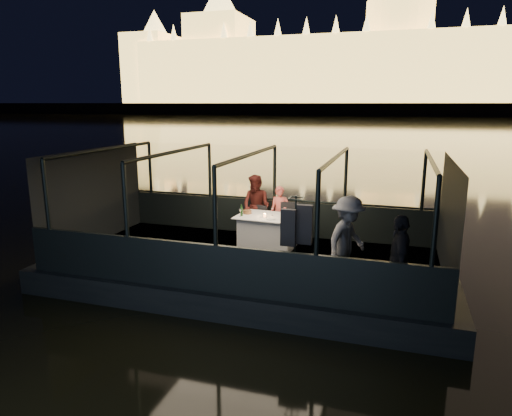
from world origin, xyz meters
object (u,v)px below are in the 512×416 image
(passenger_stripe, at_px, (348,241))
(wine_bottle, at_px, (241,210))
(person_woman_coral, at_px, (280,210))
(chair_port_left, at_px, (259,223))
(dining_table_central, at_px, (268,231))
(coat_stand, at_px, (295,241))
(person_man_maroon, at_px, (256,209))
(passenger_dark, at_px, (399,257))
(chair_port_right, at_px, (287,224))

(passenger_stripe, distance_m, wine_bottle, 3.07)
(person_woman_coral, relative_size, wine_bottle, 4.95)
(chair_port_left, bearing_deg, dining_table_central, -28.79)
(person_woman_coral, height_order, passenger_stripe, passenger_stripe)
(dining_table_central, xyz_separation_m, coat_stand, (1.15, -2.22, 0.51))
(dining_table_central, xyz_separation_m, passenger_stripe, (2.04, -1.74, 0.47))
(dining_table_central, relative_size, person_woman_coral, 1.07)
(person_man_maroon, height_order, passenger_dark, passenger_dark)
(passenger_stripe, distance_m, passenger_dark, 1.16)
(chair_port_right, distance_m, person_woman_coral, 0.45)
(chair_port_left, distance_m, passenger_dark, 4.45)
(chair_port_right, height_order, passenger_dark, passenger_dark)
(chair_port_left, height_order, person_woman_coral, person_woman_coral)
(passenger_dark, bearing_deg, person_man_maroon, -136.15)
(coat_stand, relative_size, passenger_stripe, 1.03)
(chair_port_left, distance_m, coat_stand, 3.14)
(person_woman_coral, xyz_separation_m, passenger_stripe, (1.95, -2.50, 0.10))
(coat_stand, bearing_deg, chair_port_right, 106.18)
(passenger_stripe, bearing_deg, dining_table_central, 73.86)
(chair_port_left, relative_size, wine_bottle, 3.10)
(dining_table_central, relative_size, chair_port_right, 1.51)
(passenger_stripe, bearing_deg, wine_bottle, 83.66)
(dining_table_central, distance_m, person_woman_coral, 0.85)
(passenger_dark, bearing_deg, chair_port_right, -142.59)
(dining_table_central, distance_m, passenger_dark, 3.87)
(coat_stand, bearing_deg, dining_table_central, 117.37)
(chair_port_right, bearing_deg, wine_bottle, -150.43)
(chair_port_left, relative_size, coat_stand, 0.48)
(wine_bottle, bearing_deg, person_woman_coral, 53.37)
(person_woman_coral, height_order, person_man_maroon, person_man_maroon)
(dining_table_central, height_order, chair_port_left, chair_port_left)
(dining_table_central, distance_m, passenger_stripe, 2.72)
(chair_port_right, bearing_deg, person_man_maroon, 160.70)
(chair_port_right, relative_size, coat_stand, 0.55)
(coat_stand, bearing_deg, passenger_stripe, 28.16)
(coat_stand, relative_size, person_man_maroon, 1.09)
(person_woman_coral, bearing_deg, chair_port_left, -159.59)
(chair_port_right, bearing_deg, person_woman_coral, 131.75)
(person_woman_coral, bearing_deg, passenger_stripe, -61.81)
(passenger_stripe, relative_size, passenger_dark, 1.08)
(dining_table_central, bearing_deg, chair_port_right, 57.12)
(person_woman_coral, xyz_separation_m, passenger_dark, (2.88, -3.19, 0.10))
(passenger_stripe, bearing_deg, coat_stand, 142.42)
(chair_port_left, distance_m, person_woman_coral, 0.62)
(coat_stand, height_order, person_man_maroon, coat_stand)
(chair_port_right, height_order, person_woman_coral, person_woman_coral)
(person_man_maroon, xyz_separation_m, passenger_stripe, (2.56, -2.46, 0.10))
(chair_port_right, distance_m, passenger_stripe, 2.87)
(wine_bottle, bearing_deg, coat_stand, -49.44)
(wine_bottle, bearing_deg, person_man_maroon, 84.59)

